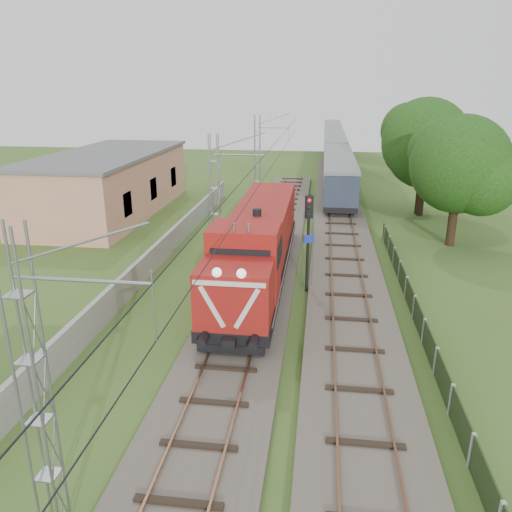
# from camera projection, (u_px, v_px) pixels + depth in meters

# --- Properties ---
(ground) EXTENTS (140.00, 140.00, 0.00)m
(ground) POSITION_uv_depth(u_px,v_px,m) (229.00, 367.00, 19.87)
(ground) COLOR #3D5821
(ground) RESTS_ON ground
(track_main) EXTENTS (4.20, 70.00, 0.45)m
(track_main) POSITION_uv_depth(u_px,v_px,m) (253.00, 294.00, 26.37)
(track_main) COLOR #6B6054
(track_main) RESTS_ON ground
(track_side) EXTENTS (4.20, 80.00, 0.45)m
(track_side) POSITION_uv_depth(u_px,v_px,m) (341.00, 230.00, 37.95)
(track_side) COLOR #6B6054
(track_side) RESTS_ON ground
(catenary) EXTENTS (3.31, 70.00, 8.00)m
(catenary) POSITION_uv_depth(u_px,v_px,m) (216.00, 200.00, 30.18)
(catenary) COLOR gray
(catenary) RESTS_ON ground
(boundary_wall) EXTENTS (0.25, 40.00, 1.50)m
(boundary_wall) POSITION_uv_depth(u_px,v_px,m) (162.00, 250.00, 31.68)
(boundary_wall) COLOR #9E9E99
(boundary_wall) RESTS_ON ground
(station_building) EXTENTS (8.40, 20.40, 5.22)m
(station_building) POSITION_uv_depth(u_px,v_px,m) (109.00, 183.00, 43.38)
(station_building) COLOR tan
(station_building) RESTS_ON ground
(fence) EXTENTS (0.12, 32.00, 1.20)m
(fence) POSITION_uv_depth(u_px,v_px,m) (424.00, 331.00, 21.50)
(fence) COLOR black
(fence) RESTS_ON ground
(locomotive) EXTENTS (3.17, 18.08, 4.59)m
(locomotive) POSITION_uv_depth(u_px,v_px,m) (258.00, 243.00, 27.71)
(locomotive) COLOR black
(locomotive) RESTS_ON ground
(coach_rake) EXTENTS (2.95, 65.87, 3.41)m
(coach_rake) POSITION_uv_depth(u_px,v_px,m) (334.00, 146.00, 71.35)
(coach_rake) COLOR black
(coach_rake) RESTS_ON ground
(signal_post) EXTENTS (0.56, 0.46, 5.38)m
(signal_post) POSITION_uv_depth(u_px,v_px,m) (309.00, 226.00, 25.97)
(signal_post) COLOR black
(signal_post) RESTS_ON ground
(tree_a) EXTENTS (6.90, 6.57, 8.94)m
(tree_a) POSITION_uv_depth(u_px,v_px,m) (461.00, 166.00, 33.24)
(tree_a) COLOR #352015
(tree_a) RESTS_ON ground
(tree_b) EXTENTS (7.56, 7.20, 9.80)m
(tree_b) POSITION_uv_depth(u_px,v_px,m) (426.00, 143.00, 41.70)
(tree_b) COLOR #352015
(tree_b) RESTS_ON ground
(tree_c) EXTENTS (6.94, 6.61, 9.00)m
(tree_c) POSITION_uv_depth(u_px,v_px,m) (427.00, 149.00, 41.30)
(tree_c) COLOR #352015
(tree_c) RESTS_ON ground
(tree_d) EXTENTS (5.81, 5.54, 7.54)m
(tree_d) POSITION_uv_depth(u_px,v_px,m) (411.00, 137.00, 60.98)
(tree_d) COLOR #352015
(tree_d) RESTS_ON ground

